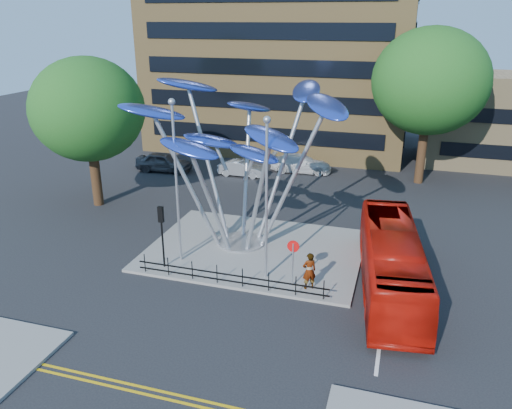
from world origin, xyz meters
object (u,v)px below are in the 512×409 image
(street_lamp_right, at_px, (266,186))
(parked_car_left, at_px, (164,162))
(pedestrian, at_px, (309,271))
(parked_car_mid, at_px, (242,168))
(street_lamp_left, at_px, (176,169))
(tree_right, at_px, (430,82))
(parked_car_right, at_px, (301,163))
(red_bus, at_px, (391,261))
(leaf_sculpture, at_px, (240,130))
(no_entry_sign_island, at_px, (293,255))
(tree_left, at_px, (88,110))
(traffic_light_island, at_px, (161,224))

(street_lamp_right, height_order, parked_car_left, street_lamp_right)
(pedestrian, relative_size, parked_car_mid, 0.47)
(street_lamp_left, bearing_deg, tree_right, 55.95)
(tree_right, height_order, parked_car_right, tree_right)
(red_bus, xyz_separation_m, parked_car_left, (-19.83, 14.95, -0.71))
(tree_right, distance_m, leaf_sculpture, 18.37)
(parked_car_left, bearing_deg, street_lamp_right, -142.36)
(tree_right, bearing_deg, no_entry_sign_island, -107.12)
(tree_left, relative_size, red_bus, 0.94)
(traffic_light_island, distance_m, parked_car_left, 18.35)
(tree_right, relative_size, tree_left, 1.17)
(street_lamp_right, height_order, traffic_light_island, street_lamp_right)
(red_bus, distance_m, parked_car_right, 20.05)
(traffic_light_island, relative_size, pedestrian, 1.79)
(parked_car_left, distance_m, parked_car_mid, 6.98)
(traffic_light_island, bearing_deg, tree_right, 56.31)
(street_lamp_right, relative_size, traffic_light_island, 2.42)
(no_entry_sign_island, height_order, parked_car_mid, no_entry_sign_island)
(pedestrian, bearing_deg, traffic_light_island, -31.93)
(street_lamp_right, bearing_deg, parked_car_right, 96.80)
(leaf_sculpture, xyz_separation_m, street_lamp_left, (-2.43, -3.18, -1.52))
(street_lamp_left, bearing_deg, street_lamp_right, -5.71)
(street_lamp_left, bearing_deg, pedestrian, -7.77)
(leaf_sculpture, xyz_separation_m, street_lamp_right, (2.57, -3.68, -1.78))
(no_entry_sign_island, distance_m, red_bus, 4.80)
(red_bus, distance_m, parked_car_mid, 20.25)
(traffic_light_island, height_order, pedestrian, traffic_light_island)
(no_entry_sign_island, xyz_separation_m, pedestrian, (0.83, -0.02, -0.71))
(no_entry_sign_island, relative_size, red_bus, 0.22)
(street_lamp_left, xyz_separation_m, red_bus, (11.10, 0.36, -3.83))
(tree_left, relative_size, street_lamp_right, 1.24)
(tree_left, distance_m, red_bus, 22.13)
(tree_right, height_order, red_bus, tree_right)
(red_bus, distance_m, parked_car_left, 24.84)
(tree_right, distance_m, tree_left, 25.09)
(tree_left, xyz_separation_m, leaf_sculpture, (11.93, -3.32, 0.08))
(parked_car_mid, bearing_deg, street_lamp_right, -157.07)
(parked_car_right, bearing_deg, no_entry_sign_island, -172.59)
(parked_car_right, bearing_deg, street_lamp_right, -176.72)
(street_lamp_right, distance_m, red_bus, 7.12)
(tree_left, bearing_deg, traffic_light_island, -39.81)
(tree_right, distance_m, street_lamp_right, 20.64)
(tree_left, xyz_separation_m, street_lamp_left, (9.50, -6.50, -1.44))
(tree_left, xyz_separation_m, parked_car_mid, (7.73, 9.46, -6.13))
(tree_right, relative_size, parked_car_left, 2.51)
(red_bus, height_order, parked_car_left, red_bus)
(traffic_light_island, relative_size, no_entry_sign_island, 1.40)
(no_entry_sign_island, bearing_deg, tree_right, 72.88)
(red_bus, bearing_deg, street_lamp_left, 174.37)
(tree_left, height_order, no_entry_sign_island, tree_left)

